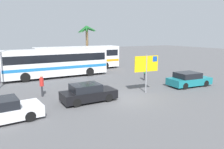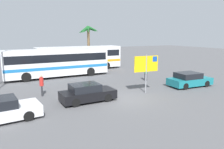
{
  "view_description": "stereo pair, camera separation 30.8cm",
  "coord_description": "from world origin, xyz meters",
  "px_view_note": "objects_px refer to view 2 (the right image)",
  "views": [
    {
      "loc": [
        -8.33,
        -13.44,
        4.85
      ],
      "look_at": [
        0.79,
        3.19,
        1.3
      ],
      "focal_mm": 34.68,
      "sensor_mm": 36.0,
      "label": 1
    },
    {
      "loc": [
        -8.06,
        -13.58,
        4.85
      ],
      "look_at": [
        0.79,
        3.19,
        1.3
      ],
      "focal_mm": 34.68,
      "sensor_mm": 36.0,
      "label": 2
    }
  ],
  "objects_px": {
    "bus_rear_coach": "(79,57)",
    "pedestrian_near_sign": "(146,72)",
    "car_black": "(87,93)",
    "ferry_sign": "(147,65)",
    "bus_front_coach": "(57,61)",
    "pedestrian_crossing_lot": "(42,84)",
    "car_teal": "(189,80)"
  },
  "relations": [
    {
      "from": "bus_rear_coach",
      "to": "pedestrian_crossing_lot",
      "type": "xyz_separation_m",
      "value": [
        -6.98,
        -10.91,
        -0.77
      ]
    },
    {
      "from": "bus_rear_coach",
      "to": "car_black",
      "type": "distance_m",
      "value": 14.6
    },
    {
      "from": "car_black",
      "to": "pedestrian_crossing_lot",
      "type": "relative_size",
      "value": 2.31
    },
    {
      "from": "bus_rear_coach",
      "to": "bus_front_coach",
      "type": "bearing_deg",
      "value": -137.25
    },
    {
      "from": "ferry_sign",
      "to": "pedestrian_near_sign",
      "type": "bearing_deg",
      "value": 59.08
    },
    {
      "from": "bus_rear_coach",
      "to": "car_black",
      "type": "xyz_separation_m",
      "value": [
        -4.32,
        -13.9,
        -1.15
      ]
    },
    {
      "from": "bus_rear_coach",
      "to": "ferry_sign",
      "type": "xyz_separation_m",
      "value": [
        0.92,
        -13.98,
        0.54
      ]
    },
    {
      "from": "car_teal",
      "to": "bus_front_coach",
      "type": "bearing_deg",
      "value": 137.2
    },
    {
      "from": "bus_front_coach",
      "to": "ferry_sign",
      "type": "height_order",
      "value": "ferry_sign"
    },
    {
      "from": "pedestrian_crossing_lot",
      "to": "pedestrian_near_sign",
      "type": "height_order",
      "value": "pedestrian_crossing_lot"
    },
    {
      "from": "bus_front_coach",
      "to": "ferry_sign",
      "type": "relative_size",
      "value": 3.59
    },
    {
      "from": "ferry_sign",
      "to": "car_black",
      "type": "relative_size",
      "value": 0.81
    },
    {
      "from": "bus_rear_coach",
      "to": "ferry_sign",
      "type": "height_order",
      "value": "ferry_sign"
    },
    {
      "from": "car_teal",
      "to": "pedestrian_crossing_lot",
      "type": "relative_size",
      "value": 2.45
    },
    {
      "from": "bus_rear_coach",
      "to": "pedestrian_crossing_lot",
      "type": "height_order",
      "value": "bus_rear_coach"
    },
    {
      "from": "car_teal",
      "to": "pedestrian_near_sign",
      "type": "height_order",
      "value": "pedestrian_near_sign"
    },
    {
      "from": "ferry_sign",
      "to": "car_black",
      "type": "height_order",
      "value": "ferry_sign"
    },
    {
      "from": "car_black",
      "to": "pedestrian_near_sign",
      "type": "height_order",
      "value": "pedestrian_near_sign"
    },
    {
      "from": "pedestrian_near_sign",
      "to": "bus_front_coach",
      "type": "bearing_deg",
      "value": 114.36
    },
    {
      "from": "bus_front_coach",
      "to": "car_teal",
      "type": "xyz_separation_m",
      "value": [
        9.76,
        -10.43,
        -1.15
      ]
    },
    {
      "from": "pedestrian_crossing_lot",
      "to": "bus_rear_coach",
      "type": "bearing_deg",
      "value": -116.07
    },
    {
      "from": "car_teal",
      "to": "pedestrian_crossing_lot",
      "type": "distance_m",
      "value": 13.23
    },
    {
      "from": "bus_rear_coach",
      "to": "pedestrian_near_sign",
      "type": "xyz_separation_m",
      "value": [
        3.8,
        -10.05,
        -0.84
      ]
    },
    {
      "from": "car_teal",
      "to": "pedestrian_crossing_lot",
      "type": "xyz_separation_m",
      "value": [
        -12.84,
        3.13,
        0.38
      ]
    },
    {
      "from": "pedestrian_near_sign",
      "to": "pedestrian_crossing_lot",
      "type": "bearing_deg",
      "value": 158.83
    },
    {
      "from": "bus_rear_coach",
      "to": "car_black",
      "type": "relative_size",
      "value": 2.89
    },
    {
      "from": "ferry_sign",
      "to": "pedestrian_crossing_lot",
      "type": "bearing_deg",
      "value": 164.09
    },
    {
      "from": "bus_front_coach",
      "to": "pedestrian_crossing_lot",
      "type": "xyz_separation_m",
      "value": [
        -3.08,
        -7.3,
        -0.77
      ]
    },
    {
      "from": "bus_front_coach",
      "to": "pedestrian_near_sign",
      "type": "relative_size",
      "value": 7.14
    },
    {
      "from": "car_teal",
      "to": "pedestrian_near_sign",
      "type": "relative_size",
      "value": 2.62
    },
    {
      "from": "bus_front_coach",
      "to": "pedestrian_crossing_lot",
      "type": "relative_size",
      "value": 6.68
    },
    {
      "from": "bus_front_coach",
      "to": "ferry_sign",
      "type": "distance_m",
      "value": 11.45
    }
  ]
}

